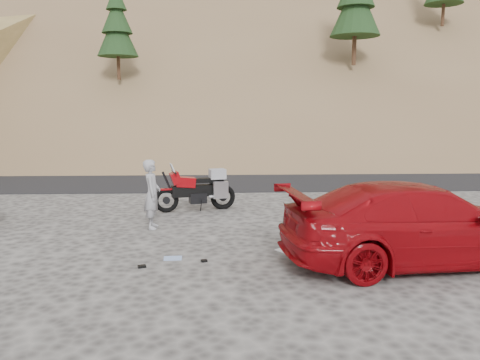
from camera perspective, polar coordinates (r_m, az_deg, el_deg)
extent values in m
plane|color=#3C3A38|center=(10.29, -8.08, -7.11)|extent=(140.00, 140.00, 0.00)
cube|color=black|center=(19.09, -5.40, 0.28)|extent=(120.00, 7.00, 0.05)
cube|color=brown|center=(40.20, -0.95, 16.18)|extent=(110.00, 51.90, 46.72)
cube|color=brown|center=(40.24, -0.95, 16.60)|extent=(110.00, 43.28, 36.46)
cube|color=brown|center=(60.90, -1.44, 19.34)|extent=(120.00, 40.00, 30.00)
cylinder|color=#372414|center=(24.47, -14.59, 13.39)|extent=(0.17, 0.17, 1.40)
cone|color=black|center=(24.65, -14.73, 16.97)|extent=(2.00, 2.00, 2.25)
cone|color=black|center=(24.79, -14.81, 18.92)|extent=(1.50, 1.50, 1.76)
cylinder|color=#372414|center=(26.00, 13.75, 15.46)|extent=(0.22, 0.22, 1.82)
cone|color=black|center=(26.32, 13.92, 19.80)|extent=(2.60, 2.60, 2.92)
cylinder|color=#372414|center=(31.21, 23.52, 18.24)|extent=(0.18, 0.18, 1.54)
torus|color=black|center=(12.78, -8.97, -2.46)|extent=(0.68, 0.29, 0.67)
cylinder|color=black|center=(12.78, -8.97, -2.46)|extent=(0.21, 0.11, 0.20)
torus|color=black|center=(13.09, -2.10, -2.10)|extent=(0.73, 0.32, 0.71)
cylinder|color=black|center=(13.09, -2.10, -2.10)|extent=(0.24, 0.14, 0.22)
cylinder|color=black|center=(12.73, -8.64, -0.78)|extent=(0.38, 0.16, 0.83)
cylinder|color=black|center=(12.69, -8.05, 0.98)|extent=(0.20, 0.62, 0.04)
cube|color=black|center=(12.87, -5.62, -1.31)|extent=(1.24, 0.55, 0.31)
cube|color=black|center=(12.92, -5.16, -2.17)|extent=(0.52, 0.41, 0.29)
cube|color=maroon|center=(12.78, -6.67, -0.23)|extent=(0.59, 0.43, 0.32)
cube|color=maroon|center=(12.72, -7.89, 0.25)|extent=(0.39, 0.41, 0.36)
cube|color=silver|center=(12.67, -8.24, 1.43)|extent=(0.19, 0.33, 0.26)
cube|color=black|center=(12.87, -4.53, -0.05)|extent=(0.60, 0.36, 0.12)
cube|color=black|center=(12.97, -2.85, -0.15)|extent=(0.39, 0.27, 0.10)
cube|color=silver|center=(12.76, -2.38, -1.22)|extent=(0.43, 0.22, 0.46)
cube|color=silver|center=(13.26, -2.96, -0.84)|extent=(0.43, 0.22, 0.46)
cube|color=#99999E|center=(12.94, -2.77, 0.75)|extent=(0.50, 0.44, 0.26)
cube|color=maroon|center=(12.73, -9.00, -1.11)|extent=(0.33, 0.20, 0.04)
cylinder|color=black|center=(12.79, -4.76, -3.07)|extent=(0.08, 0.21, 0.37)
cylinder|color=silver|center=(12.89, -2.82, -1.95)|extent=(0.47, 0.21, 0.13)
imported|color=#99999E|center=(11.28, -10.56, -5.76)|extent=(0.42, 0.61, 1.62)
imported|color=maroon|center=(9.28, 20.82, -9.37)|extent=(5.28, 2.70, 1.47)
cube|color=white|center=(9.45, 5.95, -8.48)|extent=(0.56, 0.55, 0.01)
cylinder|color=#1C53A8|center=(9.40, 11.49, -8.19)|extent=(0.45, 0.38, 0.17)
cylinder|color=#1C53A8|center=(9.18, 6.41, -8.43)|extent=(0.08, 0.08, 0.19)
cone|color=red|center=(9.24, 12.38, -8.58)|extent=(0.15, 0.15, 0.15)
cube|color=black|center=(8.61, -11.86, -10.27)|extent=(0.16, 0.14, 0.04)
cube|color=black|center=(8.75, -4.40, -9.78)|extent=(0.13, 0.11, 0.04)
cube|color=#88A1D3|center=(8.99, -8.18, -9.42)|extent=(0.35, 0.27, 0.01)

